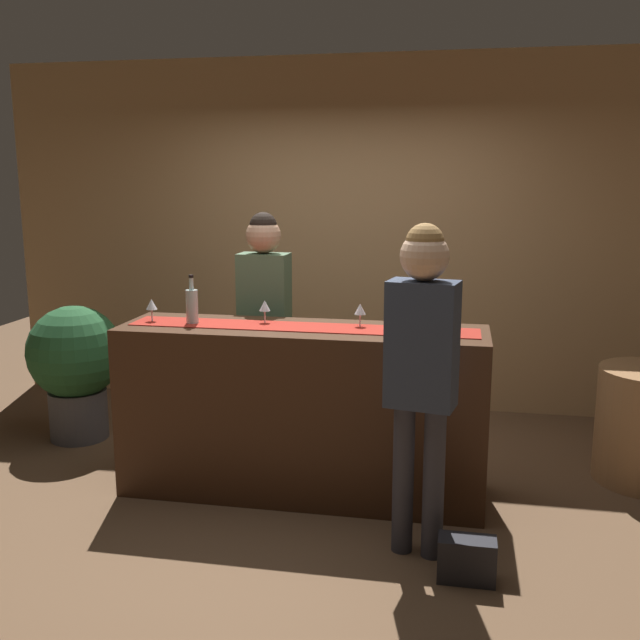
{
  "coord_description": "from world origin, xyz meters",
  "views": [
    {
      "loc": [
        0.91,
        -4.15,
        1.94
      ],
      "look_at": [
        0.11,
        0.0,
        1.1
      ],
      "focal_mm": 40.72,
      "sensor_mm": 36.0,
      "label": 1
    }
  ],
  "objects": [
    {
      "name": "wine_bottle_green",
      "position": [
        0.85,
        -0.02,
        1.16
      ],
      "size": [
        0.07,
        0.07,
        0.3
      ],
      "color": "#194723",
      "rests_on": "bar_counter"
    },
    {
      "name": "handbag",
      "position": [
        1.0,
        -0.85,
        0.11
      ],
      "size": [
        0.28,
        0.14,
        0.22
      ],
      "primitive_type": "cube",
      "color": "black",
      "rests_on": "ground"
    },
    {
      "name": "wine_bottle_clear",
      "position": [
        -0.68,
        -0.02,
        1.16
      ],
      "size": [
        0.07,
        0.07,
        0.3
      ],
      "color": "#B2C6C1",
      "rests_on": "bar_counter"
    },
    {
      "name": "wine_glass_near_customer",
      "position": [
        -0.25,
        0.08,
        1.15
      ],
      "size": [
        0.07,
        0.07,
        0.14
      ],
      "color": "silver",
      "rests_on": "bar_counter"
    },
    {
      "name": "customer_sipping",
      "position": [
        0.75,
        -0.63,
        1.07
      ],
      "size": [
        0.37,
        0.26,
        1.72
      ],
      "rotation": [
        0.0,
        0.0,
        -0.19
      ],
      "color": "#33333D",
      "rests_on": "ground"
    },
    {
      "name": "bar_counter",
      "position": [
        0.0,
        0.0,
        0.52
      ],
      "size": [
        2.21,
        0.6,
        1.05
      ],
      "primitive_type": "cube",
      "color": "#3D2314",
      "rests_on": "ground"
    },
    {
      "name": "wine_glass_far_end",
      "position": [
        0.34,
        0.07,
        1.15
      ],
      "size": [
        0.07,
        0.07,
        0.14
      ],
      "color": "silver",
      "rests_on": "bar_counter"
    },
    {
      "name": "back_wall",
      "position": [
        0.0,
        1.9,
        1.45
      ],
      "size": [
        6.0,
        0.12,
        2.9
      ],
      "primitive_type": "cube",
      "color": "tan",
      "rests_on": "ground"
    },
    {
      "name": "ground_plane",
      "position": [
        0.0,
        0.0,
        0.0
      ],
      "size": [
        10.0,
        10.0,
        0.0
      ],
      "primitive_type": "plane",
      "color": "brown"
    },
    {
      "name": "counter_runner_cloth",
      "position": [
        0.0,
        0.0,
        1.05
      ],
      "size": [
        2.1,
        0.28,
        0.01
      ],
      "primitive_type": "cube",
      "color": "maroon",
      "rests_on": "bar_counter"
    },
    {
      "name": "bartender",
      "position": [
        -0.39,
        0.58,
        1.05
      ],
      "size": [
        0.35,
        0.24,
        1.7
      ],
      "rotation": [
        0.0,
        0.0,
        3.1
      ],
      "color": "#26262B",
      "rests_on": "ground"
    },
    {
      "name": "wine_bottle_amber",
      "position": [
        0.59,
        -0.02,
        1.16
      ],
      "size": [
        0.07,
        0.07,
        0.3
      ],
      "color": "brown",
      "rests_on": "bar_counter"
    },
    {
      "name": "wine_glass_mid_counter",
      "position": [
        -0.95,
        -0.01,
        1.15
      ],
      "size": [
        0.07,
        0.07,
        0.14
      ],
      "color": "silver",
      "rests_on": "bar_counter"
    },
    {
      "name": "potted_plant_tall",
      "position": [
        -1.85,
        0.61,
        0.58
      ],
      "size": [
        0.69,
        0.69,
        1.01
      ],
      "color": "#4C4C51",
      "rests_on": "ground"
    }
  ]
}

